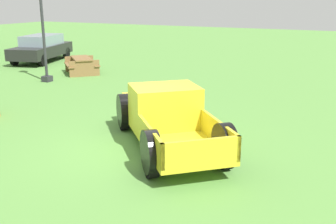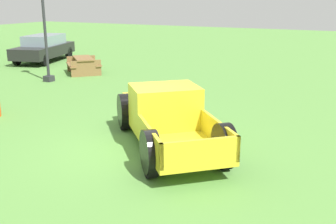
{
  "view_description": "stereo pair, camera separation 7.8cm",
  "coord_description": "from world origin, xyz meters",
  "px_view_note": "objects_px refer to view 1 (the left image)",
  "views": [
    {
      "loc": [
        -8.23,
        -4.74,
        3.6
      ],
      "look_at": [
        0.3,
        -0.57,
        0.9
      ],
      "focal_mm": 43.43,
      "sensor_mm": 36.0,
      "label": 1
    },
    {
      "loc": [
        -8.19,
        -4.81,
        3.6
      ],
      "look_at": [
        0.3,
        -0.57,
        0.9
      ],
      "focal_mm": 43.43,
      "sensor_mm": 36.0,
      "label": 2
    }
  ],
  "objects_px": {
    "sedan_distant_a": "(42,48)",
    "picnic_table": "(82,63)",
    "pickup_truck_foreground": "(164,116)",
    "lamp_post_near": "(43,28)"
  },
  "relations": [
    {
      "from": "lamp_post_near",
      "to": "pickup_truck_foreground",
      "type": "bearing_deg",
      "value": -119.89
    },
    {
      "from": "sedan_distant_a",
      "to": "picnic_table",
      "type": "xyz_separation_m",
      "value": [
        -2.09,
        -4.44,
        -0.3
      ]
    },
    {
      "from": "sedan_distant_a",
      "to": "picnic_table",
      "type": "relative_size",
      "value": 2.08
    },
    {
      "from": "lamp_post_near",
      "to": "picnic_table",
      "type": "distance_m",
      "value": 2.89
    },
    {
      "from": "pickup_truck_foreground",
      "to": "sedan_distant_a",
      "type": "relative_size",
      "value": 0.98
    },
    {
      "from": "sedan_distant_a",
      "to": "lamp_post_near",
      "type": "relative_size",
      "value": 1.1
    },
    {
      "from": "sedan_distant_a",
      "to": "pickup_truck_foreground",
      "type": "bearing_deg",
      "value": -126.02
    },
    {
      "from": "lamp_post_near",
      "to": "picnic_table",
      "type": "height_order",
      "value": "lamp_post_near"
    },
    {
      "from": "pickup_truck_foreground",
      "to": "lamp_post_near",
      "type": "height_order",
      "value": "lamp_post_near"
    },
    {
      "from": "pickup_truck_foreground",
      "to": "sedan_distant_a",
      "type": "xyz_separation_m",
      "value": [
        8.99,
        12.36,
        0.08
      ]
    }
  ]
}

